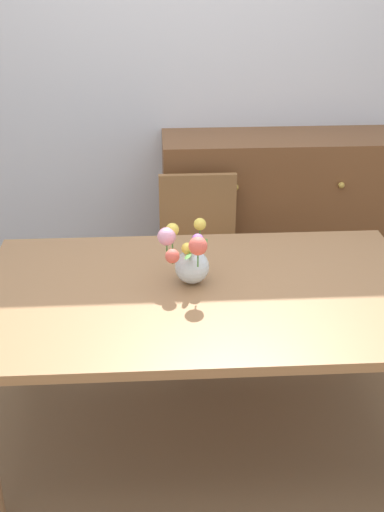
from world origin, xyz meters
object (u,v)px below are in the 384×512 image
Objects in this scene: flower_vase at (189,257)px; chair_far at (199,247)px; dining_table at (202,306)px; dresser at (278,216)px.

chair_far is at bearing 83.04° from flower_vase.
dining_table is 7.21× the size of flower_vase.
flower_vase reaches higher than dining_table.
chair_far is at bearing 86.85° from dining_table.
dresser is at bearing -139.26° from chair_far.
dining_table is 1.29× the size of dresser.
dining_table is at bearing -113.11° from dresser.
flower_vase is at bearing 129.53° from dining_table.
flower_vase is (-0.62, -1.27, 0.36)m from dresser.
dresser is at bearing 63.97° from flower_vase.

